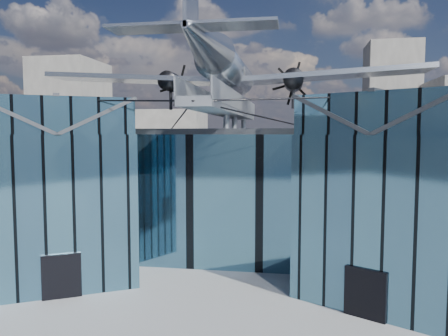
# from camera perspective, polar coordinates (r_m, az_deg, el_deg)

# --- Properties ---
(ground_plane) EXTENTS (120.00, 120.00, 0.00)m
(ground_plane) POSITION_cam_1_polar(r_m,az_deg,el_deg) (29.37, -0.66, -14.46)
(ground_plane) COLOR gray
(museum) EXTENTS (32.88, 24.50, 17.60)m
(museum) POSITION_cam_1_polar(r_m,az_deg,el_deg) (33.75, 1.06, -2.30)
(museum) COLOR teal
(museum) RESTS_ON ground
(bg_towers) EXTENTS (77.00, 24.50, 26.00)m
(bg_towers) POSITION_cam_1_polar(r_m,az_deg,el_deg) (77.90, 6.93, 4.84)
(bg_towers) COLOR slate
(bg_towers) RESTS_ON ground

